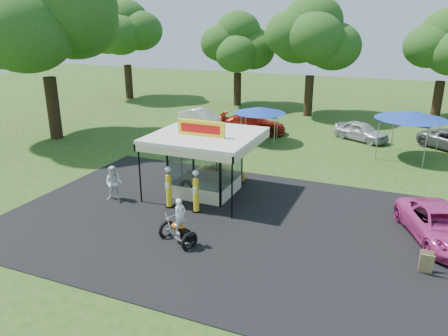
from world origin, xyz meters
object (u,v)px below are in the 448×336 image
Objects in this scene: kiosk_car at (222,172)px; tent_west at (260,110)px; bg_car_a at (201,117)px; gas_pump_right at (196,192)px; spectator_west at (114,184)px; gas_pump_left at (169,188)px; pink_sedan at (441,225)px; tent_east at (411,115)px; motorcycle at (179,226)px; bg_car_b at (253,124)px; a_frame_sign at (426,263)px; bg_car_c at (361,131)px; gas_station_kiosk at (206,162)px.

kiosk_car is 9.27m from tent_west.
gas_pump_right is at bearing -138.10° from bg_car_a.
tent_west is at bearing 54.25° from spectator_west.
gas_pump_left is 12.60m from pink_sedan.
pink_sedan is 24.42m from bg_car_a.
tent_west is (6.59, -3.19, 1.76)m from bg_car_a.
spectator_west is 0.40× the size of tent_east.
motorcycle is 19.00m from tent_east.
bg_car_a is at bearing 71.39° from bg_car_b.
bg_car_a is at bearing 118.50° from pink_sedan.
bg_car_b is (-3.49, 19.24, -0.05)m from motorcycle.
pink_sedan is at bearing -146.29° from bg_car_b.
gas_pump_right reaches higher than motorcycle.
bg_car_b is (-13.12, 17.67, 0.34)m from a_frame_sign.
gas_pump_right is 18.27m from bg_car_c.
a_frame_sign is 22.01m from bg_car_b.
gas_pump_right reaches higher than spectator_west.
gas_station_kiosk is at bearing 12.63° from spectator_west.
bg_car_b is at bearing 123.99° from a_frame_sign.
gas_pump_right is 0.57× the size of tent_west.
gas_station_kiosk is 1.22× the size of bg_car_a.
pink_sedan is 0.95× the size of bg_car_b.
tent_west is (-1.35, 13.75, 1.42)m from gas_pump_right.
tent_west reaches higher than a_frame_sign.
bg_car_a is 13.84m from bg_car_c.
bg_car_a is at bearing 169.34° from tent_east.
tent_west is (1.37, -2.35, 1.70)m from bg_car_b.
bg_car_a is 1.02× the size of bg_car_c.
bg_car_b is at bearing -82.36° from bg_car_a.
spectator_west is at bearing 172.55° from a_frame_sign.
gas_pump_left is 18.13m from bg_car_a.
bg_car_c is (8.62, 1.19, -0.06)m from bg_car_b.
a_frame_sign is at bearing -152.89° from bg_car_b.
tent_west is at bearing 89.25° from gas_pump_left.
gas_station_kiosk is at bearing 126.03° from motorcycle.
a_frame_sign is at bearing -118.49° from bg_car_a.
gas_pump_left is (-0.88, -2.54, -0.72)m from gas_station_kiosk.
gas_pump_left is 1.17× the size of spectator_west.
gas_pump_right is at bearing 125.78° from motorcycle.
bg_car_b is at bearing 168.70° from tent_east.
gas_pump_right is 16.68m from tent_east.
pink_sedan is at bearing -15.94° from spectator_west.
tent_east is at bearing 91.40° from a_frame_sign.
motorcycle is at bearing -177.85° from pink_sedan.
bg_car_a is 7.53m from tent_west.
bg_car_c reaches higher than bg_car_a.
spectator_west is 0.48× the size of tent_west.
gas_station_kiosk is at bearing 152.68° from pink_sedan.
bg_car_a is at bearing 119.94° from bg_car_c.
gas_pump_right is 2.51× the size of a_frame_sign.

